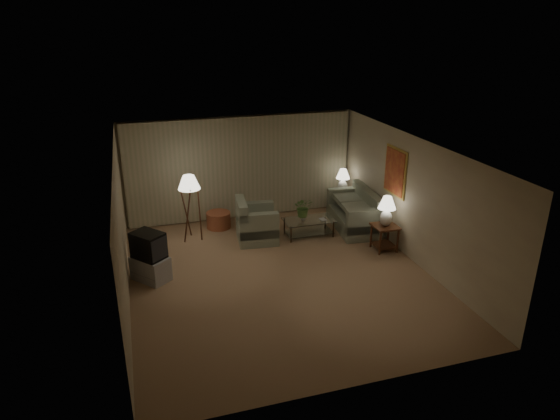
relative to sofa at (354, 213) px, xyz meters
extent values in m
plane|color=#9C7756|center=(-2.50, -1.83, -0.40)|extent=(7.00, 7.00, 0.00)
cube|color=beige|center=(-2.50, 1.67, 0.95)|extent=(6.00, 0.04, 2.70)
cube|color=beige|center=(-5.50, -1.83, 0.95)|extent=(0.04, 7.00, 2.70)
cube|color=beige|center=(0.50, -1.83, 0.95)|extent=(0.04, 7.00, 2.70)
cube|color=white|center=(-2.50, -1.83, 2.30)|extent=(6.00, 7.00, 0.04)
cube|color=#B4AA8C|center=(-2.50, 1.59, 0.95)|extent=(5.85, 0.12, 2.65)
cube|color=gold|center=(0.48, -1.03, 1.35)|extent=(0.03, 0.90, 1.10)
cube|color=maroon|center=(0.45, -1.03, 1.35)|extent=(0.02, 0.80, 1.00)
cube|color=gray|center=(0.00, 0.00, -0.19)|extent=(1.97, 1.26, 0.42)
cube|color=gray|center=(-2.50, 0.03, -0.18)|extent=(1.17, 1.13, 0.43)
cube|color=#3D1E10|center=(0.15, -1.35, 0.18)|extent=(0.54, 0.54, 0.04)
cube|color=#3D1E10|center=(0.15, -1.35, -0.28)|extent=(0.46, 0.46, 0.02)
cylinder|color=#3D1E10|center=(-0.07, -1.57, -0.12)|extent=(0.05, 0.05, 0.56)
cylinder|color=#3D1E10|center=(-0.07, -1.13, -0.12)|extent=(0.05, 0.05, 0.56)
cylinder|color=#3D1E10|center=(0.37, -1.57, -0.12)|extent=(0.05, 0.05, 0.56)
cylinder|color=#3D1E10|center=(0.37, -1.13, -0.12)|extent=(0.05, 0.05, 0.56)
cube|color=#3D1E10|center=(0.15, 1.07, 0.18)|extent=(0.54, 0.46, 0.04)
cube|color=#3D1E10|center=(0.15, 1.07, -0.28)|extent=(0.46, 0.39, 0.02)
cylinder|color=#3D1E10|center=(-0.07, 0.89, -0.12)|extent=(0.05, 0.05, 0.56)
cylinder|color=#3D1E10|center=(-0.07, 1.25, -0.12)|extent=(0.05, 0.05, 0.56)
cylinder|color=#3D1E10|center=(0.37, 0.89, -0.12)|extent=(0.05, 0.05, 0.56)
cylinder|color=#3D1E10|center=(0.37, 1.25, -0.12)|extent=(0.05, 0.05, 0.56)
ellipsoid|color=silver|center=(0.15, -1.35, 0.38)|extent=(0.28, 0.28, 0.36)
cylinder|color=silver|center=(0.15, -1.35, 0.60)|extent=(0.03, 0.03, 0.08)
cone|color=white|center=(0.15, -1.35, 0.76)|extent=(0.41, 0.41, 0.28)
ellipsoid|color=silver|center=(0.15, 1.07, 0.37)|extent=(0.26, 0.26, 0.33)
cylinder|color=silver|center=(0.15, 1.07, 0.56)|extent=(0.03, 0.03, 0.07)
cone|color=white|center=(0.15, 1.07, 0.71)|extent=(0.37, 0.37, 0.26)
cube|color=silver|center=(-1.23, -0.10, 0.01)|extent=(1.22, 0.67, 0.02)
cube|color=silver|center=(-1.23, -0.10, -0.30)|extent=(1.13, 0.58, 0.01)
cylinder|color=#3B2917|center=(-1.77, -0.36, -0.20)|extent=(0.04, 0.04, 0.40)
cylinder|color=#3B2917|center=(-1.77, 0.16, -0.20)|extent=(0.04, 0.04, 0.40)
cylinder|color=#3B2917|center=(-0.69, -0.36, -0.20)|extent=(0.04, 0.04, 0.40)
cylinder|color=#3B2917|center=(-0.69, 0.16, -0.20)|extent=(0.04, 0.04, 0.40)
cube|color=#B3B3B5|center=(-5.05, -1.22, -0.15)|extent=(1.21, 1.20, 0.50)
cube|color=black|center=(-5.05, -1.22, 0.37)|extent=(1.06, 1.06, 0.53)
cylinder|color=#3D1E10|center=(-3.98, 0.51, 0.86)|extent=(0.04, 0.04, 0.23)
cone|color=white|center=(-3.98, 0.51, 1.04)|extent=(0.52, 0.52, 0.33)
cylinder|color=#A34B37|center=(-3.24, 1.04, -0.20)|extent=(0.75, 0.75, 0.40)
imported|color=silver|center=(-1.38, -0.10, 0.09)|extent=(0.15, 0.15, 0.14)
imported|color=#537D37|center=(-1.38, -0.10, 0.40)|extent=(0.50, 0.45, 0.49)
imported|color=olive|center=(-0.98, -0.20, 0.03)|extent=(0.17, 0.22, 0.02)
camera|label=1|loc=(-5.16, -10.58, 4.63)|focal=32.00mm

